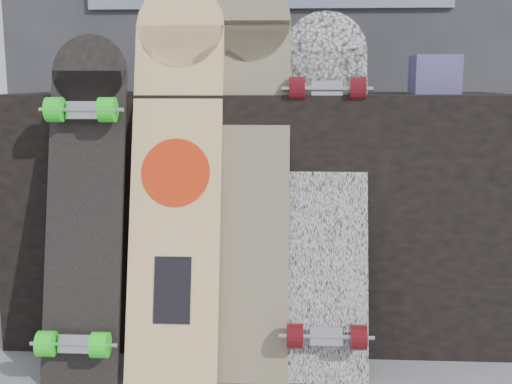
# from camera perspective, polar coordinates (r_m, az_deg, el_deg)

# --- Properties ---
(vendor_table) EXTENTS (1.60, 0.60, 0.80)m
(vendor_table) POSITION_cam_1_polar(r_m,az_deg,el_deg) (2.21, 0.39, -1.66)
(vendor_table) COLOR black
(vendor_table) RESTS_ON ground
(booth) EXTENTS (2.40, 0.22, 2.20)m
(booth) POSITION_cam_1_polar(r_m,az_deg,el_deg) (3.02, 1.21, 14.86)
(booth) COLOR #2E2F33
(booth) RESTS_ON ground
(merch_box_purple) EXTENTS (0.18, 0.12, 0.10)m
(merch_box_purple) POSITION_cam_1_polar(r_m,az_deg,el_deg) (2.32, -7.51, 10.02)
(merch_box_purple) COLOR navy
(merch_box_purple) RESTS_ON vendor_table
(merch_box_small) EXTENTS (0.14, 0.14, 0.12)m
(merch_box_small) POSITION_cam_1_polar(r_m,az_deg,el_deg) (2.12, 15.59, 10.02)
(merch_box_small) COLOR navy
(merch_box_small) RESTS_ON vendor_table
(merch_box_flat) EXTENTS (0.22, 0.10, 0.06)m
(merch_box_flat) POSITION_cam_1_polar(r_m,az_deg,el_deg) (2.27, 3.41, 9.58)
(merch_box_flat) COLOR #D1B78C
(merch_box_flat) RESTS_ON vendor_table
(longboard_geisha) EXTENTS (0.26, 0.34, 1.13)m
(longboard_geisha) POSITION_cam_1_polar(r_m,az_deg,el_deg) (1.86, -7.09, 2.21)
(longboard_geisha) COLOR beige
(longboard_geisha) RESTS_ON ground
(longboard_celtic) EXTENTS (0.25, 0.31, 1.14)m
(longboard_celtic) POSITION_cam_1_polar(r_m,az_deg,el_deg) (1.86, -0.87, 2.57)
(longboard_celtic) COLOR #C9B789
(longboard_celtic) RESTS_ON ground
(longboard_cascadia) EXTENTS (0.24, 0.38, 1.05)m
(longboard_cascadia) POSITION_cam_1_polar(r_m,az_deg,el_deg) (1.87, 6.22, 0.64)
(longboard_cascadia) COLOR white
(longboard_cascadia) RESTS_ON ground
(skateboard_dark) EXTENTS (0.22, 0.32, 0.98)m
(skateboard_dark) POSITION_cam_1_polar(r_m,az_deg,el_deg) (1.88, -15.05, -0.84)
(skateboard_dark) COLOR black
(skateboard_dark) RESTS_ON ground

